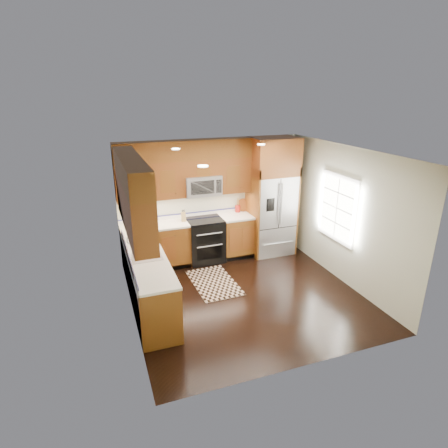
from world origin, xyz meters
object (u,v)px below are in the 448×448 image
object	(u,v)px
rug	(214,282)
utensil_crock	(238,207)
refrigerator	(272,197)
range	(205,240)
knife_block	(183,216)

from	to	relation	value
rug	utensil_crock	size ratio (longest dim) A/B	3.99
utensil_crock	refrigerator	bearing A→B (deg)	-23.17
range	rug	bearing A→B (deg)	-98.19
rug	knife_block	distance (m)	1.55
knife_block	utensil_crock	distance (m)	1.31
range	rug	world-z (taller)	range
range	rug	xyz separation A→B (m)	(-0.15, -1.04, -0.46)
range	refrigerator	world-z (taller)	refrigerator
knife_block	range	bearing A→B (deg)	-9.32
refrigerator	rug	xyz separation A→B (m)	(-1.70, -1.00, -1.30)
knife_block	utensil_crock	xyz separation A→B (m)	(1.30, 0.19, 0.01)
range	knife_block	distance (m)	0.73
rug	knife_block	size ratio (longest dim) A/B	5.31
range	rug	distance (m)	1.15
range	utensil_crock	distance (m)	1.07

